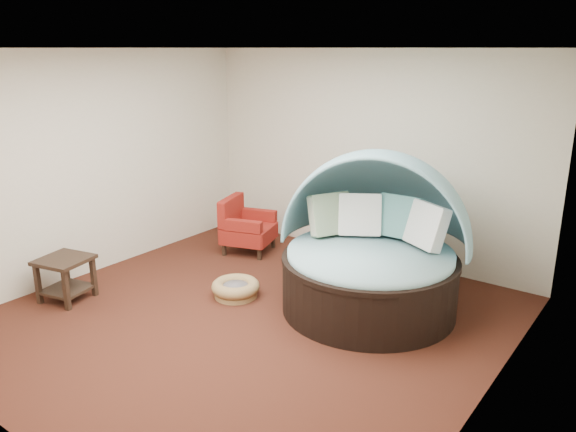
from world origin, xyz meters
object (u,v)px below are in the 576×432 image
Objects in this scene: pet_basket at (236,288)px; side_table at (65,273)px; canopy_daybed at (373,237)px; red_armchair at (245,227)px.

pet_basket is 1.08× the size of side_table.
side_table is (-2.90, -1.94, -0.49)m from canopy_daybed.
canopy_daybed is at bearing -30.09° from red_armchair.
canopy_daybed is 1.72m from pet_basket.
side_table is (-1.52, -1.21, 0.23)m from pet_basket.
side_table is at bearing -163.02° from canopy_daybed.
pet_basket is (-1.38, -0.73, -0.71)m from canopy_daybed.
red_armchair is at bearing 76.16° from side_table.
red_armchair reaches higher than side_table.
red_armchair reaches higher than pet_basket.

